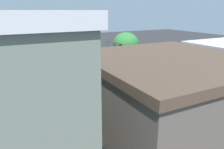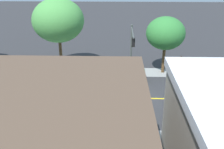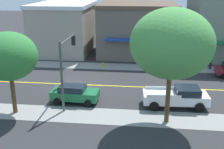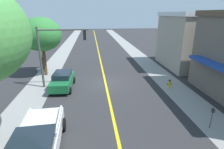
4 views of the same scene
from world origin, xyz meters
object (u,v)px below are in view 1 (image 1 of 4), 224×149
(street_tree_right_corner, at_px, (54,40))
(fire_hydrant, at_px, (143,98))
(street_tree_left_far, at_px, (126,43))
(pedestrian_green_shirt, at_px, (23,124))
(green_sedan_right_curb, at_px, (110,72))
(white_pickup_truck, at_px, (54,80))
(parking_meter, at_px, (89,105))
(small_dog, at_px, (128,66))
(traffic_light_mast, at_px, (112,52))
(pedestrian_black_shirt, at_px, (133,62))

(street_tree_right_corner, distance_m, fire_hydrant, 15.94)
(street_tree_left_far, distance_m, pedestrian_green_shirt, 23.38)
(green_sedan_right_curb, relative_size, white_pickup_truck, 0.76)
(parking_meter, distance_m, white_pickup_truck, 10.26)
(fire_hydrant, bearing_deg, pedestrian_green_shirt, 93.47)
(street_tree_right_corner, bearing_deg, street_tree_left_far, -91.27)
(white_pickup_truck, xyz_separation_m, small_dog, (3.79, -14.60, -0.55))
(street_tree_left_far, xyz_separation_m, pedestrian_green_shirt, (-13.80, 18.48, -3.81))
(small_dog, bearing_deg, green_sedan_right_curb, 78.19)
(fire_hydrant, xyz_separation_m, traffic_light_mast, (10.86, -1.55, 3.58))
(street_tree_right_corner, height_order, pedestrian_black_shirt, street_tree_right_corner)
(pedestrian_green_shirt, bearing_deg, small_dog, -11.73)
(small_dog, bearing_deg, pedestrian_black_shirt, -148.05)
(street_tree_left_far, height_order, fire_hydrant, street_tree_left_far)
(parking_meter, distance_m, pedestrian_green_shirt, 6.47)
(parking_meter, bearing_deg, traffic_light_mast, -37.59)
(pedestrian_green_shirt, bearing_deg, traffic_light_mast, -10.21)
(green_sedan_right_curb, relative_size, small_dog, 7.07)
(fire_hydrant, bearing_deg, white_pickup_truck, 37.10)
(street_tree_left_far, relative_size, parking_meter, 4.68)
(traffic_light_mast, relative_size, pedestrian_green_shirt, 3.29)
(fire_hydrant, xyz_separation_m, pedestrian_green_shirt, (-0.79, 13.06, 0.52))
(street_tree_right_corner, distance_m, traffic_light_mast, 8.90)
(street_tree_left_far, height_order, green_sedan_right_curb, street_tree_left_far)
(street_tree_right_corner, xyz_separation_m, white_pickup_truck, (-2.90, 1.09, -5.19))
(pedestrian_green_shirt, bearing_deg, street_tree_right_corner, 17.10)
(parking_meter, relative_size, pedestrian_black_shirt, 0.79)
(traffic_light_mast, height_order, pedestrian_black_shirt, traffic_light_mast)
(street_tree_right_corner, bearing_deg, white_pickup_truck, 159.41)
(parking_meter, xyz_separation_m, white_pickup_truck, (10.19, 1.18, -0.04))
(fire_hydrant, relative_size, small_dog, 1.40)
(fire_hydrant, height_order, white_pickup_truck, white_pickup_truck)
(street_tree_left_far, xyz_separation_m, pedestrian_black_shirt, (0.93, -2.28, -3.79))
(green_sedan_right_curb, distance_m, pedestrian_black_shirt, 7.51)
(white_pickup_truck, relative_size, pedestrian_green_shirt, 3.11)
(parking_meter, bearing_deg, street_tree_left_far, -43.32)
(fire_hydrant, distance_m, green_sedan_right_curb, 10.49)
(pedestrian_green_shirt, bearing_deg, green_sedan_right_curb, -10.30)
(pedestrian_green_shirt, relative_size, small_dog, 2.99)
(traffic_light_mast, bearing_deg, small_dog, 122.44)
(fire_hydrant, height_order, pedestrian_black_shirt, pedestrian_black_shirt)
(street_tree_right_corner, bearing_deg, parking_meter, -179.59)
(small_dog, bearing_deg, pedestrian_green_shirt, 81.98)
(street_tree_left_far, relative_size, traffic_light_mast, 1.13)
(pedestrian_green_shirt, bearing_deg, parking_meter, -40.12)
(street_tree_left_far, height_order, white_pickup_truck, street_tree_left_far)
(pedestrian_green_shirt, bearing_deg, street_tree_left_far, -12.04)
(parking_meter, height_order, green_sedan_right_curb, green_sedan_right_curb)
(fire_hydrant, distance_m, traffic_light_mast, 11.53)
(street_tree_right_corner, xyz_separation_m, green_sedan_right_curb, (-2.84, -7.82, -5.26))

